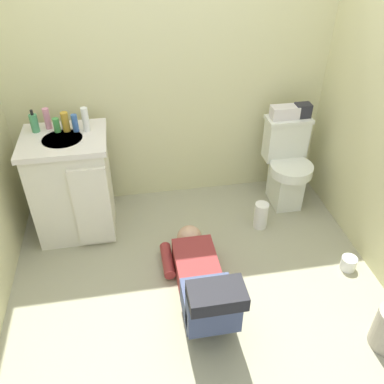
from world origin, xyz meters
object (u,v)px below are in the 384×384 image
object	(u,v)px
soap_dispenser	(34,123)
bottle_green	(57,125)
toilet	(287,164)
person_plumber	(202,282)
faucet	(63,122)
bottle_pink	(47,119)
toiletry_bag	(303,110)
bottle_amber	(65,122)
vanity_cabinet	(73,185)
bottle_white	(85,119)
bottle_blue	(75,123)
toilet_paper_roll	(348,263)
tissue_box	(285,112)
paper_towel_roll	(261,215)

from	to	relation	value
soap_dispenser	bottle_green	bearing A→B (deg)	-11.03
toilet	person_plumber	world-z (taller)	toilet
faucet	bottle_pink	size ratio (longest dim) A/B	0.65
toiletry_bag	bottle_amber	distance (m)	1.82
vanity_cabinet	faucet	bearing A→B (deg)	91.31
person_plumber	bottle_white	xyz separation A→B (m)	(-0.66, 0.97, 0.73)
soap_dispenser	bottle_white	size ratio (longest dim) A/B	0.94
bottle_green	faucet	bearing A→B (deg)	53.58
bottle_white	bottle_blue	bearing A→B (deg)	175.23
faucet	soap_dispenser	xyz separation A→B (m)	(-0.19, -0.02, 0.02)
bottle_white	toilet_paper_roll	distance (m)	2.14
faucet	bottle_green	size ratio (longest dim) A/B	0.97
vanity_cabinet	bottle_blue	world-z (taller)	bottle_blue
tissue_box	bottle_green	world-z (taller)	bottle_green
person_plumber	bottle_pink	xyz separation A→B (m)	(-0.93, 1.06, 0.72)
faucet	soap_dispenser	world-z (taller)	soap_dispenser
toiletry_bag	bottle_amber	bearing A→B (deg)	-177.97
vanity_cabinet	toilet_paper_roll	bearing A→B (deg)	-22.64
bottle_pink	toilet	bearing A→B (deg)	-2.75
paper_towel_roll	bottle_amber	bearing A→B (deg)	166.23
bottle_pink	bottle_white	size ratio (longest dim) A/B	0.87
paper_towel_roll	person_plumber	bearing A→B (deg)	-133.08
soap_dispenser	bottle_amber	world-z (taller)	soap_dispenser
vanity_cabinet	bottle_pink	distance (m)	0.52
person_plumber	bottle_green	xyz separation A→B (m)	(-0.86, 0.99, 0.70)
vanity_cabinet	bottle_blue	distance (m)	0.48
toilet	bottle_pink	world-z (taller)	bottle_pink
bottle_green	bottle_amber	size ratio (longest dim) A/B	0.73
bottle_pink	paper_towel_roll	distance (m)	1.78
person_plumber	paper_towel_roll	world-z (taller)	person_plumber
toilet	soap_dispenser	bearing A→B (deg)	178.45
bottle_amber	bottle_white	distance (m)	0.15
bottle_green	toilet_paper_roll	xyz separation A→B (m)	(1.96, -0.90, -0.82)
toiletry_bag	toilet_paper_roll	xyz separation A→B (m)	(0.08, -0.97, -0.76)
vanity_cabinet	toilet_paper_roll	distance (m)	2.11
vanity_cabinet	toilet_paper_roll	size ratio (longest dim) A/B	7.45
toilet	bottle_white	world-z (taller)	bottle_white
person_plumber	bottle_pink	size ratio (longest dim) A/B	6.94
bottle_pink	bottle_white	distance (m)	0.29
tissue_box	bottle_white	distance (m)	1.53
soap_dispenser	bottle_pink	world-z (taller)	soap_dispenser
toiletry_bag	bottle_pink	xyz separation A→B (m)	(-1.95, -0.00, 0.09)
soap_dispenser	paper_towel_roll	distance (m)	1.84
toiletry_bag	bottle_amber	size ratio (longest dim) A/B	0.88
vanity_cabinet	toilet_paper_roll	world-z (taller)	vanity_cabinet
soap_dispenser	toilet_paper_roll	size ratio (longest dim) A/B	1.51
tissue_box	vanity_cabinet	bearing A→B (deg)	-174.44
soap_dispenser	bottle_blue	size ratio (longest dim) A/B	1.31
vanity_cabinet	person_plumber	size ratio (longest dim) A/B	0.77
toiletry_bag	paper_towel_roll	distance (m)	0.90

